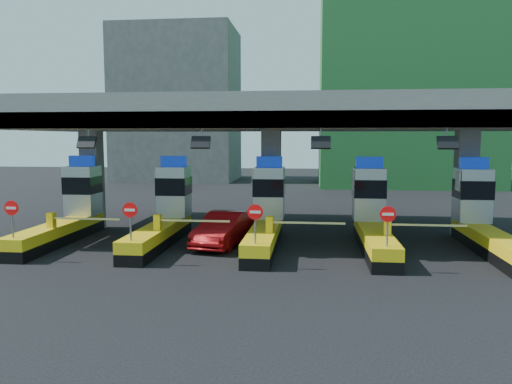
# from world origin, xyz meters

# --- Properties ---
(ground) EXTENTS (120.00, 120.00, 0.00)m
(ground) POSITION_xyz_m (0.00, 0.00, 0.00)
(ground) COLOR black
(ground) RESTS_ON ground
(toll_canopy) EXTENTS (28.00, 12.09, 7.00)m
(toll_canopy) POSITION_xyz_m (0.00, 2.87, 6.13)
(toll_canopy) COLOR slate
(toll_canopy) RESTS_ON ground
(toll_lane_far_left) EXTENTS (4.43, 8.00, 4.16)m
(toll_lane_far_left) POSITION_xyz_m (-10.00, 0.28, 1.40)
(toll_lane_far_left) COLOR black
(toll_lane_far_left) RESTS_ON ground
(toll_lane_left) EXTENTS (4.43, 8.00, 4.16)m
(toll_lane_left) POSITION_xyz_m (-5.00, 0.28, 1.40)
(toll_lane_left) COLOR black
(toll_lane_left) RESTS_ON ground
(toll_lane_center) EXTENTS (4.43, 8.00, 4.16)m
(toll_lane_center) POSITION_xyz_m (0.00, 0.28, 1.40)
(toll_lane_center) COLOR black
(toll_lane_center) RESTS_ON ground
(toll_lane_right) EXTENTS (4.43, 8.00, 4.16)m
(toll_lane_right) POSITION_xyz_m (5.00, 0.28, 1.40)
(toll_lane_right) COLOR black
(toll_lane_right) RESTS_ON ground
(toll_lane_far_right) EXTENTS (4.43, 8.00, 4.16)m
(toll_lane_far_right) POSITION_xyz_m (10.00, 0.28, 1.40)
(toll_lane_far_right) COLOR black
(toll_lane_far_right) RESTS_ON ground
(bg_building_scaffold) EXTENTS (18.00, 12.00, 28.00)m
(bg_building_scaffold) POSITION_xyz_m (12.00, 32.00, 14.00)
(bg_building_scaffold) COLOR #1E5926
(bg_building_scaffold) RESTS_ON ground
(bg_building_concrete) EXTENTS (14.00, 10.00, 18.00)m
(bg_building_concrete) POSITION_xyz_m (-14.00, 36.00, 9.00)
(bg_building_concrete) COLOR #4C4C49
(bg_building_concrete) RESTS_ON ground
(red_car) EXTENTS (2.53, 5.01, 1.58)m
(red_car) POSITION_xyz_m (-1.95, -0.48, 0.79)
(red_car) COLOR maroon
(red_car) RESTS_ON ground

